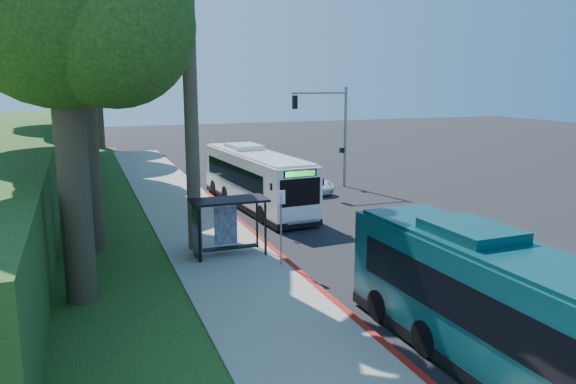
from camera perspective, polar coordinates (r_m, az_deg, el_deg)
name	(u,v)px	position (r m, az deg, el deg)	size (l,w,h in m)	color
ground	(346,226)	(29.46, 5.91, -3.43)	(140.00, 140.00, 0.00)	black
sidewalk	(208,238)	(27.09, -8.12, -4.67)	(4.50, 70.00, 0.12)	gray
red_curb	(282,257)	(24.01, -0.61, -6.65)	(0.25, 30.00, 0.13)	maroon
grass_verge	(80,225)	(31.37, -20.36, -3.12)	(8.00, 70.00, 0.06)	#234719
bus_shelter	(223,216)	(23.96, -6.64, -2.44)	(3.20, 1.51, 2.55)	black
stop_sign_pole	(281,217)	(22.42, -0.72, -2.60)	(0.35, 0.06, 3.17)	gray
traffic_signal_pole	(332,125)	(39.26, 4.51, 6.84)	(4.10, 0.30, 7.00)	gray
tree_2	(85,34)	(41.57, -19.95, 14.82)	(8.82, 8.40, 15.12)	#382B1E
tree_3	(55,21)	(49.67, -22.60, 15.71)	(10.08, 9.60, 17.28)	#382B1E
tree_4	(88,55)	(57.52, -19.66, 12.95)	(8.40, 8.00, 14.14)	#382B1E
tree_5	(96,66)	(65.52, -18.88, 12.05)	(7.35, 7.00, 12.86)	#382B1E
tree_6	(64,7)	(19.59, -21.82, 17.08)	(7.56, 7.20, 13.74)	#382B1E
white_bus	(255,178)	(33.39, -3.35, 1.42)	(3.47, 12.12, 3.57)	silver
teal_bus	(519,317)	(15.15, 22.44, -11.67)	(2.95, 12.31, 3.65)	#0A383B
pickup	(307,182)	(38.02, 1.90, 1.01)	(2.20, 4.77, 1.33)	white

